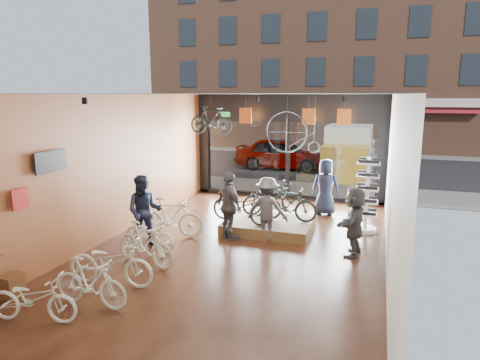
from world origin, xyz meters
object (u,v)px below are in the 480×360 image
at_px(display_platform, 269,226).
at_px(penny_farthing, 295,134).
at_px(floor_bike_2, 110,262).
at_px(customer_1, 145,211).
at_px(box_truck, 348,151).
at_px(display_bike_right, 272,198).
at_px(display_bike_left, 241,206).
at_px(floor_bike_0, 33,299).
at_px(floor_bike_1, 90,283).
at_px(floor_bike_4, 149,234).
at_px(street_car, 281,154).
at_px(customer_4, 325,187).
at_px(customer_5, 354,221).
at_px(display_bike_mid, 288,204).
at_px(customer_2, 229,206).
at_px(customer_3, 267,209).
at_px(sunglasses_rack, 367,195).
at_px(floor_bike_5, 171,217).
at_px(floor_bike_3, 145,244).
at_px(hung_bike, 211,120).

height_order(display_platform, penny_farthing, penny_farthing).
relative_size(floor_bike_2, customer_1, 1.00).
xyz_separation_m(box_truck, penny_farthing, (-1.33, -6.24, 1.31)).
bearing_deg(display_bike_right, display_bike_left, 119.00).
bearing_deg(floor_bike_0, floor_bike_1, -49.44).
relative_size(floor_bike_4, customer_1, 0.85).
relative_size(street_car, customer_4, 2.59).
relative_size(display_bike_left, customer_4, 1.00).
bearing_deg(customer_5, floor_bike_4, -66.54).
relative_size(floor_bike_1, display_bike_mid, 0.94).
xyz_separation_m(floor_bike_2, customer_2, (1.34, 3.36, 0.43)).
bearing_deg(floor_bike_2, customer_3, -37.48).
height_order(box_truck, customer_3, box_truck).
xyz_separation_m(customer_4, sunglasses_rack, (1.31, -1.38, 0.14)).
relative_size(display_bike_mid, customer_2, 0.89).
xyz_separation_m(display_platform, display_bike_mid, (0.51, 0.14, 0.64)).
relative_size(floor_bike_1, penny_farthing, 0.86).
relative_size(display_bike_right, customer_1, 0.99).
bearing_deg(customer_3, display_bike_mid, -109.22).
distance_m(floor_bike_1, display_platform, 5.63).
xyz_separation_m(customer_3, customer_4, (1.13, 2.97, 0.06)).
xyz_separation_m(floor_bike_5, customer_1, (-0.26, -0.89, 0.38)).
bearing_deg(display_bike_right, floor_bike_0, 126.75).
bearing_deg(floor_bike_5, floor_bike_1, 178.18).
xyz_separation_m(box_truck, floor_bike_3, (-3.47, -12.45, -0.68)).
distance_m(floor_bike_2, display_platform, 4.90).
bearing_deg(sunglasses_rack, customer_2, -168.58).
relative_size(floor_bike_5, hung_bike, 1.13).
bearing_deg(floor_bike_3, display_bike_left, -9.71).
height_order(street_car, display_bike_mid, street_car).
bearing_deg(sunglasses_rack, floor_bike_2, -149.53).
bearing_deg(hung_bike, display_bike_left, -138.30).
relative_size(display_platform, customer_4, 1.33).
height_order(display_bike_right, customer_1, customer_1).
bearing_deg(hung_bike, customer_2, -145.04).
xyz_separation_m(customer_2, customer_3, (0.96, 0.27, -0.07)).
bearing_deg(floor_bike_3, floor_bike_1, -163.39).
height_order(display_bike_left, hung_bike, hung_bike).
bearing_deg(sunglasses_rack, display_platform, -179.75).
bearing_deg(display_bike_mid, street_car, 14.05).
bearing_deg(floor_bike_0, floor_bike_5, -13.11).
relative_size(customer_4, customer_5, 1.07).
bearing_deg(floor_bike_2, display_bike_left, -25.05).
xyz_separation_m(floor_bike_0, floor_bike_3, (0.53, 2.74, 0.09)).
bearing_deg(customer_2, customer_3, -125.09).
height_order(display_bike_mid, customer_5, customer_5).
bearing_deg(customer_2, hung_bike, -22.19).
bearing_deg(customer_3, customer_4, -108.42).
height_order(floor_bike_3, sunglasses_rack, sunglasses_rack).
distance_m(floor_bike_1, customer_5, 5.99).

